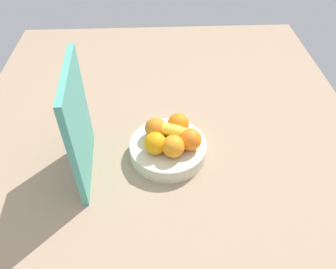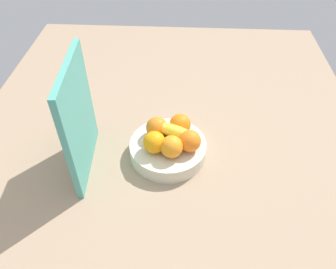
{
  "view_description": "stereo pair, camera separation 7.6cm",
  "coord_description": "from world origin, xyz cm",
  "views": [
    {
      "loc": [
        -76.79,
        3.0,
        80.07
      ],
      "look_at": [
        -2.38,
        -0.52,
        9.02
      ],
      "focal_mm": 35.43,
      "sensor_mm": 36.0,
      "label": 1
    },
    {
      "loc": [
        -76.76,
        -4.61,
        80.07
      ],
      "look_at": [
        -2.38,
        -0.52,
        9.02
      ],
      "focal_mm": 35.43,
      "sensor_mm": 36.0,
      "label": 2
    }
  ],
  "objects": [
    {
      "name": "orange_center",
      "position": [
        -4.35,
        -7.32,
        8.5
      ],
      "size": [
        6.96,
        6.96,
        6.96
      ],
      "primitive_type": "sphere",
      "color": "orange",
      "rests_on": "fruit_bowl"
    },
    {
      "name": "banana_bunch",
      "position": [
        -0.26,
        -2.4,
        8.12
      ],
      "size": [
        14.02,
        17.23,
        6.2
      ],
      "color": "yellow",
      "rests_on": "fruit_bowl"
    },
    {
      "name": "orange_front_right",
      "position": [
        -7.11,
        -1.89,
        8.5
      ],
      "size": [
        6.96,
        6.96,
        6.96
      ],
      "primitive_type": "sphere",
      "color": "orange",
      "rests_on": "fruit_bowl"
    },
    {
      "name": "orange_front_left",
      "position": [
        -5.53,
        3.5,
        8.5
      ],
      "size": [
        6.96,
        6.96,
        6.96
      ],
      "primitive_type": "sphere",
      "color": "orange",
      "rests_on": "fruit_bowl"
    },
    {
      "name": "cutting_board",
      "position": [
        -7.29,
        24.68,
        18.0
      ],
      "size": [
        28.06,
        3.47,
        36.0
      ],
      "primitive_type": "cube",
      "rotation": [
        0.0,
        0.0,
        0.06
      ],
      "color": "teal",
      "rests_on": "ground_plane"
    },
    {
      "name": "ground_plane",
      "position": [
        0.0,
        0.0,
        -1.5
      ],
      "size": [
        180.0,
        140.0,
        3.0
      ],
      "primitive_type": "cube",
      "color": "#A0856A"
    },
    {
      "name": "orange_back_right",
      "position": [
        1.24,
        3.27,
        8.5
      ],
      "size": [
        6.96,
        6.96,
        6.96
      ],
      "primitive_type": "sphere",
      "color": "orange",
      "rests_on": "fruit_bowl"
    },
    {
      "name": "fruit_bowl",
      "position": [
        -2.38,
        -0.52,
        2.51
      ],
      "size": [
        24.69,
        24.69,
        5.02
      ],
      "primitive_type": "cylinder",
      "color": "beige",
      "rests_on": "ground_plane"
    },
    {
      "name": "orange_back_left",
      "position": [
        3.16,
        -4.13,
        8.5
      ],
      "size": [
        6.96,
        6.96,
        6.96
      ],
      "primitive_type": "sphere",
      "color": "orange",
      "rests_on": "fruit_bowl"
    }
  ]
}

